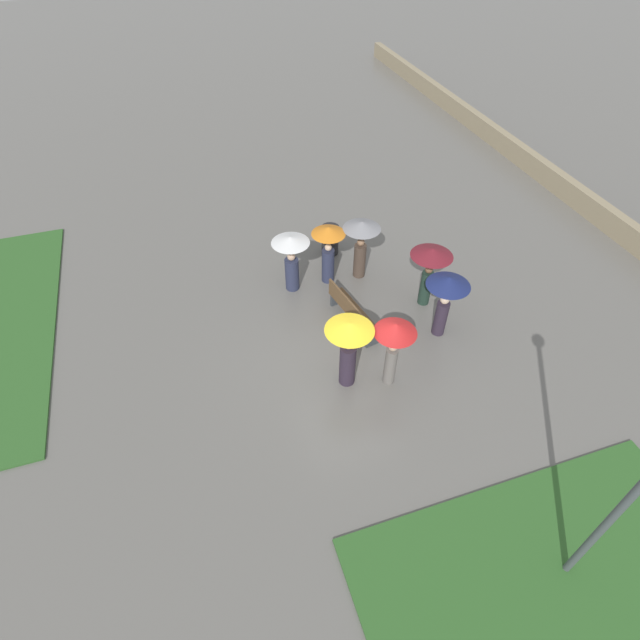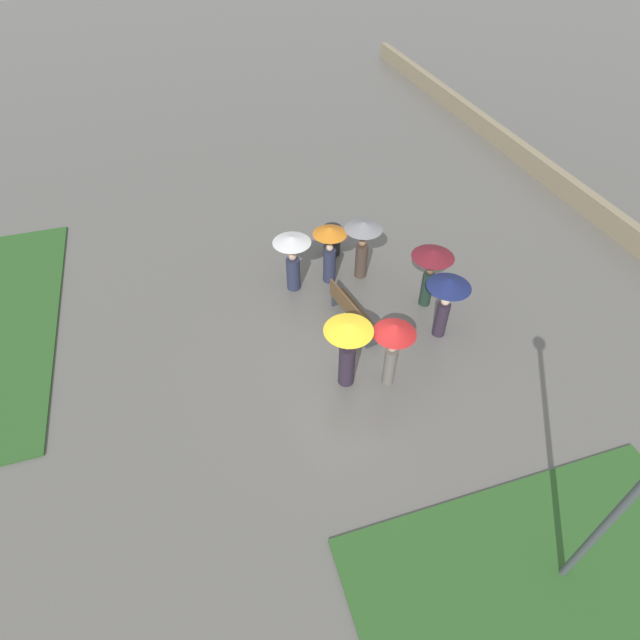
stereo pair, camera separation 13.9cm
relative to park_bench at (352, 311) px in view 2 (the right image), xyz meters
name	(u,v)px [view 2 (the right image)]	position (x,y,z in m)	size (l,w,h in m)	color
ground_plane	(348,367)	(-1.39, 0.59, -0.48)	(90.00, 90.00, 0.00)	#66635E
park_bench	(352,311)	(0.00, 0.00, 0.00)	(2.03, 0.77, 0.90)	brown
lamp_post	(640,487)	(-6.99, -1.41, 2.64)	(0.32, 0.32, 4.92)	#474C51
trash_bin	(332,240)	(3.22, -0.50, -0.01)	(0.56, 0.56, 0.93)	#232326
crowd_person_yellow	(348,343)	(-1.77, 0.79, 0.83)	(1.10, 1.10, 1.91)	#2D2333
crowd_person_orange	(330,246)	(1.96, -0.01, 0.74)	(0.95, 0.95, 1.82)	#282D47
crowd_person_grey	(363,238)	(1.90, -0.95, 0.84)	(1.06, 1.06, 1.84)	#47382D
crowd_person_white	(292,255)	(1.94, 1.07, 0.67)	(1.05, 1.05, 1.75)	#282D47
crowd_person_navy	(447,293)	(-0.98, -2.05, 0.91)	(1.08, 1.08, 1.84)	#2D2333
crowd_person_red	(393,340)	(-2.07, -0.16, 0.95)	(0.97, 0.97, 1.88)	slate
crowd_person_maroon	(432,264)	(0.21, -2.22, 0.91)	(1.11, 1.11, 1.82)	#1E3328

